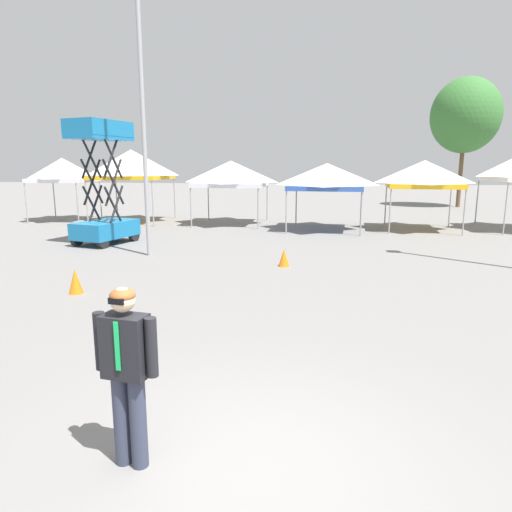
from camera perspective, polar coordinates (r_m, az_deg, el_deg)
name	(u,v)px	position (r m, az deg, el deg)	size (l,w,h in m)	color
ground_plane	(249,471)	(4.78, -0.93, -25.42)	(140.00, 140.00, 0.00)	slate
canopy_tent_far_left	(63,170)	(25.97, -23.16, 9.90)	(3.00, 3.00, 3.25)	#9E9EA3
canopy_tent_behind_left	(131,165)	(24.27, -15.41, 11.04)	(3.60, 3.60, 3.66)	#9E9EA3
canopy_tent_right_of_center	(231,174)	(22.54, -3.17, 10.30)	(3.36, 3.36, 3.10)	#9E9EA3
canopy_tent_behind_center	(327,177)	(20.64, 8.89, 9.85)	(3.46, 3.46, 2.97)	#9E9EA3
canopy_tent_center	(424,174)	(21.71, 20.39, 9.64)	(3.25, 3.25, 3.09)	#9E9EA3
scissor_lift	(104,208)	(17.68, -18.54, 5.70)	(1.90, 2.56, 4.43)	black
person_foreground	(127,365)	(4.51, -15.97, -13.03)	(0.65, 0.29, 1.78)	#33384C
light_pole_near_lift	(141,80)	(15.07, -14.24, 20.68)	(0.36, 0.36, 9.65)	#9E9EA3
tree_behind_tents_center	(465,116)	(35.18, 24.86, 15.74)	(4.57, 4.57, 8.73)	brown
traffic_cone_lot_center	(284,258)	(13.07, 3.55, -0.20)	(0.32, 0.32, 0.51)	orange
traffic_cone_near_barrier	(75,281)	(11.07, -21.77, -2.95)	(0.32, 0.32, 0.57)	orange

